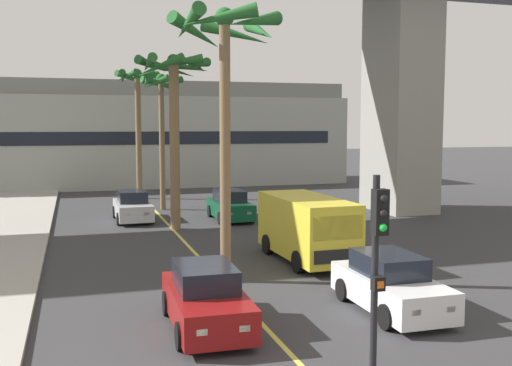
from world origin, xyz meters
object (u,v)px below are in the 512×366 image
object	(u,v)px
palm_tree_near_median	(138,94)
palm_tree_farthest_median	(225,58)
car_queue_third	(206,299)
palm_tree_far_median	(162,100)
palm_tree_mid_median	(174,91)
car_queue_second	(133,207)
car_queue_front	(390,285)
car_queue_fourth	(230,206)
traffic_light_median_near	(377,264)
delivery_van	(307,227)

from	to	relation	value
palm_tree_near_median	palm_tree_farthest_median	distance (m)	22.51
car_queue_third	palm_tree_far_median	size ratio (longest dim) A/B	0.52
palm_tree_mid_median	palm_tree_near_median	bearing A→B (deg)	91.86
car_queue_third	palm_tree_farthest_median	xyz separation A→B (m)	(1.56, 4.14, 6.34)
car_queue_second	palm_tree_farthest_median	distance (m)	14.73
car_queue_front	palm_tree_mid_median	size ratio (longest dim) A/B	0.50
car_queue_fourth	palm_tree_near_median	size ratio (longest dim) A/B	0.47
car_queue_front	car_queue_fourth	size ratio (longest dim) A/B	1.00
traffic_light_median_near	palm_tree_far_median	distance (m)	26.62
palm_tree_near_median	palm_tree_far_median	world-z (taller)	palm_tree_near_median
car_queue_fourth	palm_tree_farthest_median	xyz separation A→B (m)	(-3.21, -11.99, 6.34)
traffic_light_median_near	palm_tree_mid_median	size ratio (longest dim) A/B	0.51
palm_tree_near_median	palm_tree_mid_median	xyz separation A→B (m)	(0.41, -12.54, -0.45)
palm_tree_farthest_median	delivery_van	bearing A→B (deg)	28.35
palm_tree_far_median	palm_tree_near_median	bearing A→B (deg)	97.76
car_queue_second	palm_tree_far_median	size ratio (longest dim) A/B	0.52
car_queue_front	car_queue_third	bearing A→B (deg)	178.39
palm_tree_near_median	car_queue_fourth	bearing A→B (deg)	-71.05
car_queue_front	palm_tree_farthest_median	xyz separation A→B (m)	(-3.48, 4.28, 6.34)
car_queue_fourth	palm_tree_far_median	size ratio (longest dim) A/B	0.52
car_queue_third	palm_tree_near_median	size ratio (longest dim) A/B	0.48
delivery_van	palm_tree_mid_median	xyz separation A→B (m)	(-3.51, 8.07, 5.27)
car_queue_third	delivery_van	distance (m)	7.91
car_queue_third	delivery_van	bearing A→B (deg)	49.94
palm_tree_near_median	palm_tree_farthest_median	size ratio (longest dim) A/B	1.01
car_queue_front	car_queue_second	distance (m)	18.23
palm_tree_farthest_median	palm_tree_far_median	bearing A→B (deg)	88.71
car_queue_second	delivery_van	world-z (taller)	delivery_van
delivery_van	palm_tree_farthest_median	size ratio (longest dim) A/B	0.61
palm_tree_near_median	palm_tree_mid_median	distance (m)	12.55
car_queue_second	car_queue_fourth	size ratio (longest dim) A/B	1.00
car_queue_third	palm_tree_far_median	world-z (taller)	palm_tree_far_median
car_queue_third	palm_tree_far_median	xyz separation A→B (m)	(1.94, 20.94, 5.69)
car_queue_second	palm_tree_mid_median	distance (m)	6.89
car_queue_third	palm_tree_far_median	distance (m)	21.79
palm_tree_farthest_median	traffic_light_median_near	bearing A→B (deg)	-88.84
car_queue_fourth	delivery_van	bearing A→B (deg)	-88.26
delivery_van	car_queue_third	bearing A→B (deg)	-130.06
car_queue_second	car_queue_front	bearing A→B (deg)	-73.39
car_queue_third	palm_tree_farthest_median	size ratio (longest dim) A/B	0.48
palm_tree_near_median	palm_tree_farthest_median	bearing A→B (deg)	-88.99
palm_tree_mid_median	palm_tree_farthest_median	distance (m)	9.98
car_queue_front	traffic_light_median_near	xyz separation A→B (m)	(-3.28, -5.28, 1.99)
palm_tree_near_median	palm_tree_far_median	bearing A→B (deg)	-82.24
traffic_light_median_near	palm_tree_far_median	xyz separation A→B (m)	(0.19, 26.37, 3.70)
car_queue_front	palm_tree_near_median	size ratio (longest dim) A/B	0.47
car_queue_third	traffic_light_median_near	xyz separation A→B (m)	(1.75, -5.42, 1.99)
palm_tree_mid_median	palm_tree_far_median	size ratio (longest dim) A/B	1.04
car_queue_third	palm_tree_farthest_median	world-z (taller)	palm_tree_farthest_median
car_queue_third	car_queue_fourth	xyz separation A→B (m)	(4.77, 16.13, 0.00)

